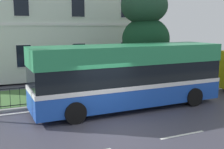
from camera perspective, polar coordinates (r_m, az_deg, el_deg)
ground_plane at (r=12.35m, az=-0.77°, el=-9.70°), size 60.00×56.00×0.18m
iron_verge_railing at (r=15.35m, az=-7.23°, el=-3.39°), size 17.02×0.04×0.97m
evergreen_tree at (r=19.19m, az=6.60°, el=4.99°), size 4.75×4.75×7.00m
single_decker_bus at (r=14.07m, az=3.50°, el=-0.12°), size 9.85×2.81×3.20m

